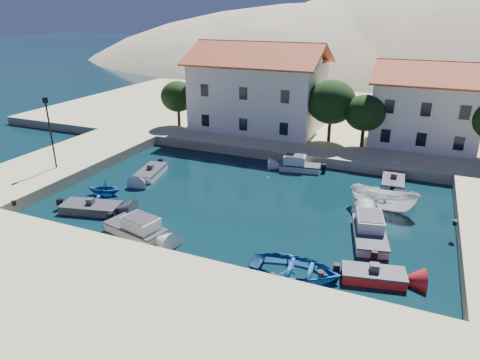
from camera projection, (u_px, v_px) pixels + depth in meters
name	position (u px, v px, depth m)	size (l,w,h in m)	color
ground	(182.00, 267.00, 25.16)	(400.00, 400.00, 0.00)	black
quay_south	(116.00, 325.00, 19.86)	(52.00, 12.00, 1.00)	tan
quay_west	(61.00, 163.00, 40.45)	(8.00, 20.00, 1.00)	tan
quay_north	(341.00, 119.00, 56.62)	(80.00, 36.00, 1.00)	tan
hills	(448.00, 139.00, 131.70)	(254.00, 176.00, 99.00)	tan
building_left	(258.00, 85.00, 49.00)	(14.70, 9.45, 9.70)	silver
building_mid	(427.00, 103.00, 43.53)	(10.50, 8.40, 8.30)	silver
trees	(346.00, 107.00, 43.39)	(37.30, 5.30, 6.45)	#382314
lamppost	(50.00, 126.00, 36.60)	(0.35, 0.25, 6.22)	black
bollards	(251.00, 230.00, 27.00)	(29.36, 9.56, 0.30)	black
motorboat_grey_sw	(91.00, 208.00, 31.93)	(4.64, 2.85, 1.25)	#36363C
cabin_cruiser_south	(135.00, 228.00, 28.66)	(4.73, 2.81, 1.60)	silver
rowboat_south	(295.00, 275.00, 24.42)	(3.69, 5.16, 1.07)	#1C549B
motorboat_red_se	(373.00, 276.00, 23.83)	(3.72, 2.25, 1.25)	maroon
cabin_cruiser_east	(370.00, 233.00, 28.01)	(3.00, 5.23, 1.60)	silver
boat_east	(382.00, 210.00, 32.26)	(1.90, 5.04, 1.95)	silver
motorboat_white_ne	(393.00, 182.00, 36.78)	(2.02, 3.97, 1.25)	silver
rowboat_west	(105.00, 195.00, 34.92)	(2.30, 2.67, 1.40)	#1C549B
motorboat_white_west	(151.00, 172.00, 38.82)	(2.55, 4.31, 1.25)	silver
cabin_cruiser_north	(300.00, 166.00, 39.96)	(4.00, 2.20, 1.60)	silver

